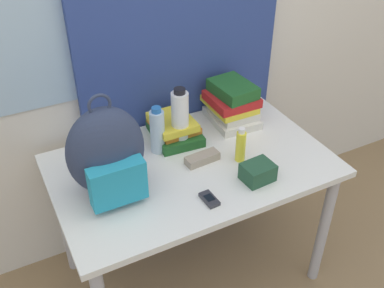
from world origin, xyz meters
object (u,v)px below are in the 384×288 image
at_px(book_stack_center, 232,104).
at_px(camera_pouch, 258,172).
at_px(sunglasses_case, 202,158).
at_px(sunscreen_bottle, 241,146).
at_px(sports_bottle, 180,119).
at_px(cell_phone, 209,199).
at_px(book_stack_left, 174,128).
at_px(water_bottle, 157,131).
at_px(backpack, 107,154).

relative_size(book_stack_center, camera_pouch, 2.06).
xyz_separation_m(book_stack_center, sunglasses_case, (-0.28, -0.23, -0.08)).
bearing_deg(sunscreen_bottle, book_stack_center, 65.72).
height_order(sports_bottle, cell_phone, sports_bottle).
relative_size(sports_bottle, camera_pouch, 2.18).
bearing_deg(book_stack_center, camera_pouch, -107.59).
distance_m(book_stack_left, water_bottle, 0.14).
xyz_separation_m(backpack, camera_pouch, (0.55, -0.21, -0.14)).
height_order(sunglasses_case, camera_pouch, camera_pouch).
bearing_deg(backpack, sports_bottle, 22.56).
distance_m(backpack, cell_phone, 0.43).
bearing_deg(book_stack_center, sunglasses_case, -141.22).
bearing_deg(sunglasses_case, cell_phone, -111.92).
height_order(book_stack_left, sunscreen_bottle, sunscreen_bottle).
xyz_separation_m(backpack, cell_phone, (0.31, -0.23, -0.17)).
bearing_deg(water_bottle, sunglasses_case, -50.05).
distance_m(sports_bottle, cell_phone, 0.41).
xyz_separation_m(book_stack_center, sunscreen_bottle, (-0.13, -0.29, -0.02)).
height_order(book_stack_center, sunscreen_bottle, book_stack_center).
height_order(book_stack_left, book_stack_center, book_stack_center).
bearing_deg(backpack, book_stack_center, 18.19).
relative_size(book_stack_left, book_stack_center, 1.02).
height_order(backpack, camera_pouch, backpack).
bearing_deg(book_stack_left, sports_bottle, -90.64).
xyz_separation_m(water_bottle, sunglasses_case, (0.13, -0.16, -0.09)).
bearing_deg(water_bottle, sports_bottle, -1.95).
relative_size(sports_bottle, sunscreen_bottle, 1.78).
distance_m(backpack, water_bottle, 0.33).
bearing_deg(camera_pouch, book_stack_center, 72.41).
bearing_deg(camera_pouch, book_stack_left, 111.48).
bearing_deg(sunglasses_case, sports_bottle, 99.81).
bearing_deg(sunglasses_case, camera_pouch, -55.19).
bearing_deg(book_stack_left, camera_pouch, -68.52).
bearing_deg(book_stack_left, water_bottle, -149.14).
height_order(sunscreen_bottle, camera_pouch, sunscreen_bottle).
xyz_separation_m(sports_bottle, cell_phone, (-0.07, -0.39, -0.13)).
relative_size(backpack, water_bottle, 1.94).
xyz_separation_m(backpack, water_bottle, (0.27, 0.16, -0.07)).
height_order(backpack, sunglasses_case, backpack).
distance_m(sports_bottle, sunglasses_case, 0.20).
relative_size(backpack, sunscreen_bottle, 2.67).
distance_m(book_stack_center, sports_bottle, 0.32).
bearing_deg(cell_phone, book_stack_left, 81.72).
height_order(book_stack_left, sunglasses_case, book_stack_left).
bearing_deg(sunscreen_bottle, water_bottle, 142.17).
xyz_separation_m(book_stack_left, water_bottle, (-0.11, -0.06, 0.06)).
bearing_deg(sunglasses_case, book_stack_center, 38.78).
relative_size(water_bottle, camera_pouch, 1.69).
bearing_deg(camera_pouch, sports_bottle, 115.15).
height_order(book_stack_center, water_bottle, water_bottle).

